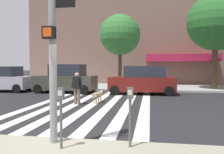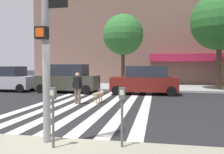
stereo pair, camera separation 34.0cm
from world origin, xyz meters
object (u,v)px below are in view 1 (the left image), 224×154
object	(u,v)px
traffic_light_pole	(52,0)
street_tree_middle	(216,22)
dog_on_leash	(98,94)
parking_meter_second_along	(130,109)
parked_car_near_curb	(4,80)
street_tree_nearest	(120,35)
pedestrian_dog_walker	(77,86)
parked_car_third_in_line	(143,80)
parking_meter_curbside	(61,109)
parked_car_behind_first	(66,79)

from	to	relation	value
traffic_light_pole	street_tree_middle	size ratio (longest dim) A/B	0.78
dog_on_leash	parking_meter_second_along	bearing A→B (deg)	-71.76
parking_meter_second_along	street_tree_middle	size ratio (longest dim) A/B	0.18
parked_car_near_curb	street_tree_nearest	xyz separation A→B (m)	(8.59, 3.61, 3.71)
parking_meter_second_along	street_tree_middle	xyz separation A→B (m)	(5.44, 14.33, 4.33)
street_tree_nearest	pedestrian_dog_walker	size ratio (longest dim) A/B	3.80
street_tree_middle	pedestrian_dog_walker	world-z (taller)	street_tree_middle
parking_meter_second_along	parked_car_third_in_line	xyz separation A→B (m)	(-0.08, 11.35, -0.06)
street_tree_nearest	parking_meter_second_along	bearing A→B (deg)	-81.84
parking_meter_curbside	parked_car_third_in_line	xyz separation A→B (m)	(1.42, 11.70, -0.06)
parked_car_behind_first	parked_car_third_in_line	size ratio (longest dim) A/B	0.97
parked_car_near_curb	street_tree_nearest	size ratio (longest dim) A/B	0.69
parked_car_near_curb	street_tree_nearest	world-z (taller)	street_tree_nearest
street_tree_nearest	pedestrian_dog_walker	world-z (taller)	street_tree_nearest
street_tree_nearest	dog_on_leash	distance (m)	8.92
street_tree_nearest	parked_car_third_in_line	bearing A→B (deg)	-60.25
parking_meter_second_along	parked_car_behind_first	size ratio (longest dim) A/B	0.30
parking_meter_curbside	dog_on_leash	bearing A→B (deg)	96.33
parked_car_behind_first	parked_car_third_in_line	world-z (taller)	parked_car_behind_first
street_tree_middle	pedestrian_dog_walker	xyz separation A→B (m)	(-8.71, -7.97, -4.43)
street_tree_middle	pedestrian_dog_walker	bearing A→B (deg)	-137.52
parked_car_near_curb	dog_on_leash	bearing A→B (deg)	-26.94
parking_meter_second_along	street_tree_nearest	world-z (taller)	street_tree_nearest
parked_car_third_in_line	dog_on_leash	size ratio (longest dim) A/B	4.17
traffic_light_pole	pedestrian_dog_walker	bearing A→B (deg)	102.65
parked_car_near_curb	parking_meter_curbside	bearing A→B (deg)	-51.72
parking_meter_second_along	street_tree_nearest	size ratio (longest dim) A/B	0.22
pedestrian_dog_walker	parked_car_near_curb	bearing A→B (deg)	146.23
parking_meter_second_along	parked_car_near_curb	bearing A→B (deg)	133.41
parking_meter_second_along	dog_on_leash	bearing A→B (deg)	108.24
street_tree_middle	dog_on_leash	size ratio (longest dim) A/B	6.73
parked_car_behind_first	street_tree_nearest	world-z (taller)	street_tree_nearest
dog_on_leash	pedestrian_dog_walker	bearing A→B (deg)	-142.31
street_tree_middle	dog_on_leash	xyz separation A→B (m)	(-7.77, -7.25, -4.91)
parking_meter_curbside	street_tree_nearest	bearing A→B (deg)	92.38
parking_meter_curbside	parked_car_third_in_line	size ratio (longest dim) A/B	0.30
parking_meter_second_along	parked_car_near_curb	xyz separation A→B (m)	(-10.74, 11.35, -0.12)
parking_meter_curbside	street_tree_nearest	distance (m)	15.73
traffic_light_pole	dog_on_leash	world-z (taller)	traffic_light_pole
traffic_light_pole	parked_car_third_in_line	distance (m)	11.79
parked_car_third_in_line	street_tree_middle	bearing A→B (deg)	28.32
parking_meter_second_along	dog_on_leash	world-z (taller)	parking_meter_second_along
parking_meter_curbside	street_tree_middle	distance (m)	16.80
street_tree_middle	dog_on_leash	bearing A→B (deg)	-136.99
parking_meter_curbside	pedestrian_dog_walker	xyz separation A→B (m)	(-1.76, 6.70, -0.10)
parked_car_third_in_line	parking_meter_second_along	bearing A→B (deg)	-89.57
parking_meter_curbside	parked_car_near_curb	bearing A→B (deg)	128.28
parking_meter_curbside	street_tree_middle	bearing A→B (deg)	64.66
parking_meter_curbside	parking_meter_second_along	world-z (taller)	same
parked_car_behind_first	dog_on_leash	size ratio (longest dim) A/B	4.06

